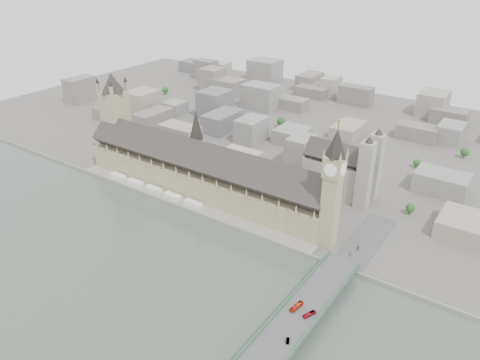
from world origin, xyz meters
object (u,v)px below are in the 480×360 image
Objects in this scene: victoria_tower at (115,115)px; car_silver at (288,341)px; elizabeth_tower at (333,181)px; westminster_abbey at (342,171)px; red_bus_south at (309,314)px; car_approach at (358,248)px; westminster_bridge at (297,322)px; red_bus_north at (297,306)px; palace_of_westminster at (202,172)px.

car_silver is (289.70, -135.26, -44.13)m from victoria_tower.
westminster_abbey is at bearing 107.29° from elizabeth_tower.
car_silver is (56.77, -204.26, -14.00)m from westminster_abbey.
victoria_tower reaches higher than westminster_abbey.
red_bus_south reaches higher than car_approach.
car_approach is at bearing 87.75° from westminster_bridge.
elizabeth_tower reaches higher than westminster_bridge.
westminster_abbey reaches higher than red_bus_north.
red_bus_south is (290.24, -109.04, -43.65)m from victoria_tower.
palace_of_westminster is 126.41m from victoria_tower.
palace_of_westminster is at bearing 146.51° from westminster_bridge.
elizabeth_tower reaches higher than palace_of_westminster.
red_bus_south is (6.24, 4.46, 6.43)m from westminster_bridge.
westminster_bridge is at bearing -74.36° from westminster_abbey.
victoria_tower reaches higher than palace_of_westminster.
victoria_tower is at bearing -163.50° from westminster_abbey.
red_bus_north is 2.24× the size of car_silver.
elizabeth_tower is 1.07× the size of victoria_tower.
red_bus_north reaches higher than car_silver.
red_bus_north is at bearing -108.54° from car_approach.
westminster_bridge is 28.88× the size of red_bus_north.
red_bus_north is 2.30× the size of car_approach.
car_approach is (287.54, -23.48, -44.24)m from victoria_tower.
red_bus_north is at bearing 84.00° from car_silver.
car_approach is (165.54, -17.19, -11.74)m from palace_of_westminster.
palace_of_westminster is at bearing 156.78° from red_bus_north.
elizabeth_tower is 96.91m from westminster_abbey.
victoria_tower reaches higher than westminster_bridge.
red_bus_north is 9.89m from red_bus_south.
red_bus_north is (-3.54, 5.95, 6.69)m from westminster_bridge.
westminster_abbey is 183.32m from red_bus_north.
red_bus_south is at bearing -101.92° from car_approach.
westminster_bridge is (162.00, -107.20, -17.58)m from palace_of_westminster.
car_approach is at bearing -5.93° from palace_of_westminster.
westminster_bridge is 34.59× the size of red_bus_south.
victoria_tower is 244.79m from westminster_abbey.
westminster_bridge is at bearing -122.00° from red_bus_south.
red_bus_north is (47.54, -176.55, -13.26)m from westminster_abbey.
westminster_bridge is (284.00, -113.50, -50.08)m from victoria_tower.
elizabeth_tower reaches higher than car_approach.
palace_of_westminster is 197.44m from red_bus_south.
elizabeth_tower reaches higher than victoria_tower.
car_approach is (-2.70, 85.55, -0.60)m from red_bus_south.
elizabeth_tower is 9.55× the size of red_bus_north.
car_silver is at bearing -75.79° from elizabeth_tower.
palace_of_westminster is at bearing 175.15° from elizabeth_tower.
red_bus_north reaches higher than red_bus_south.
red_bus_south is at bearing -20.59° from victoria_tower.
palace_of_westminster is 211.87m from car_silver.
elizabeth_tower is at bearing -3.96° from victoria_tower.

